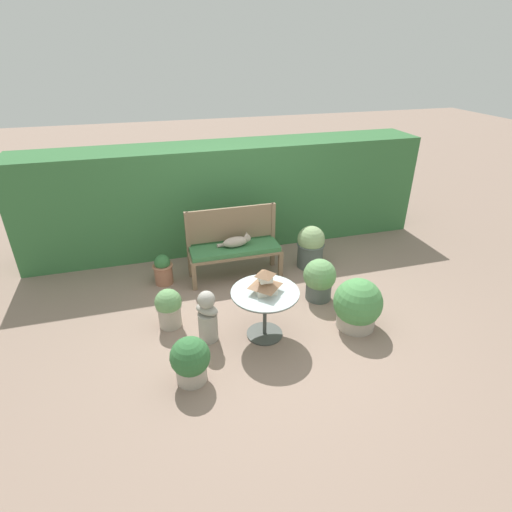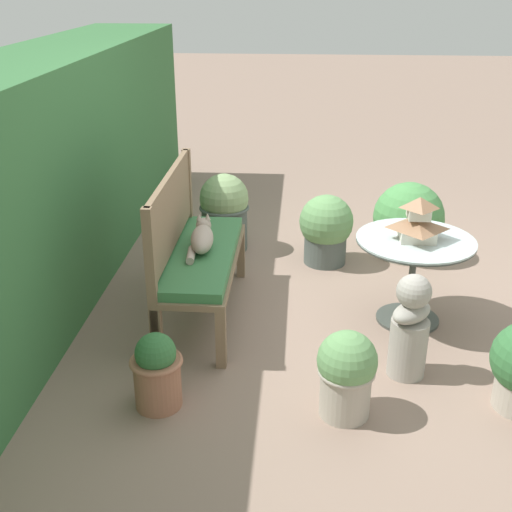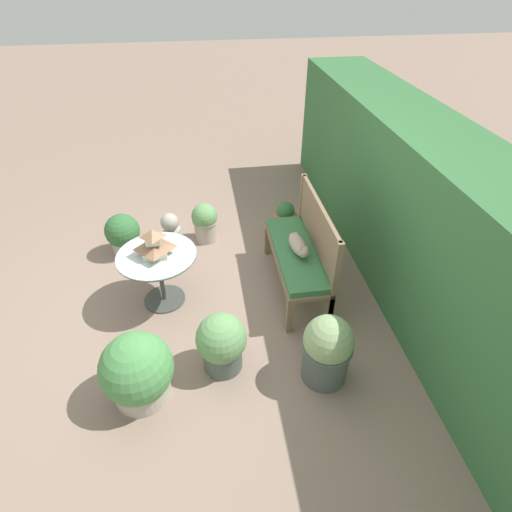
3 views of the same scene
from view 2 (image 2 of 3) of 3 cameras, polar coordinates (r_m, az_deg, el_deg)
name	(u,v)px [view 2 (image 2 of 3)]	position (r m, az deg, el deg)	size (l,w,h in m)	color
ground	(363,308)	(4.60, 9.53, -4.55)	(30.00, 30.00, 0.00)	gray
foliage_hedge_back	(27,188)	(4.63, -19.70, 5.68)	(6.40, 0.84, 1.66)	#38703D
garden_bench	(203,260)	(4.29, -4.71, -0.39)	(1.31, 0.44, 0.49)	#7F664C
bench_backrest	(171,219)	(4.21, -7.54, 3.30)	(1.31, 0.06, 1.00)	#7F664C
cat	(202,238)	(4.25, -4.85, 1.61)	(0.49, 0.18, 0.19)	#A89989
patio_table	(414,257)	(4.30, 13.87, -0.05)	(0.77, 0.77, 0.60)	#424742
pagoda_birdhouse	(418,221)	(4.21, 14.19, 3.01)	(0.30, 0.30, 0.28)	silver
garden_bust	(410,328)	(3.79, 13.52, -6.20)	(0.31, 0.31, 0.64)	#A39E93
potted_plant_hedge_corner	(408,223)	(5.40, 13.36, 2.91)	(0.58, 0.58, 0.62)	#ADA393
potted_plant_table_near	(326,229)	(5.15, 6.24, 2.42)	(0.43, 0.43, 0.57)	#4C5651
potted_plant_bench_left	(157,371)	(3.53, -8.81, -10.06)	(0.29, 0.29, 0.44)	#9E664C
potted_plant_patio_mid	(224,211)	(5.38, -2.83, 3.99)	(0.42, 0.42, 0.65)	#4C5651
potted_plant_table_far	(346,373)	(3.43, 8.04, -10.23)	(0.32, 0.32, 0.49)	#ADA393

